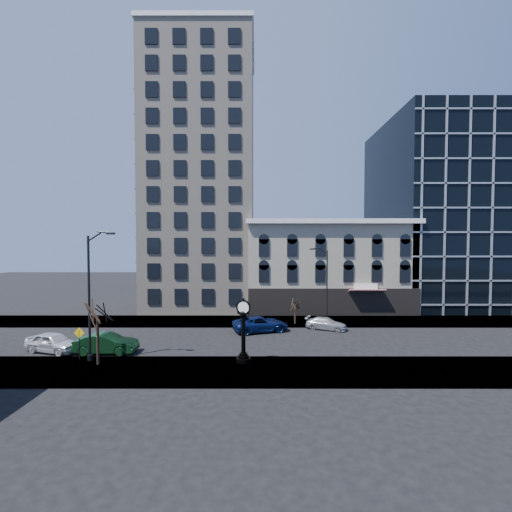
{
  "coord_description": "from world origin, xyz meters",
  "views": [
    {
      "loc": [
        2.03,
        -32.58,
        9.28
      ],
      "look_at": [
        2.0,
        4.0,
        8.0
      ],
      "focal_mm": 24.0,
      "sensor_mm": 36.0,
      "label": 1
    }
  ],
  "objects_px": {
    "warning_sign": "(79,338)",
    "car_near_a": "(53,342)",
    "street_lamp_near": "(97,261)",
    "street_clock": "(243,333)",
    "car_near_b": "(106,343)"
  },
  "relations": [
    {
      "from": "car_near_b",
      "to": "car_near_a",
      "type": "bearing_deg",
      "value": 85.81
    },
    {
      "from": "street_lamp_near",
      "to": "car_near_a",
      "type": "xyz_separation_m",
      "value": [
        -5.16,
        2.63,
        -7.12
      ]
    },
    {
      "from": "warning_sign",
      "to": "street_lamp_near",
      "type": "bearing_deg",
      "value": 1.59
    },
    {
      "from": "street_clock",
      "to": "car_near_b",
      "type": "distance_m",
      "value": 12.11
    },
    {
      "from": "street_clock",
      "to": "warning_sign",
      "type": "relative_size",
      "value": 1.91
    },
    {
      "from": "street_lamp_near",
      "to": "car_near_a",
      "type": "distance_m",
      "value": 9.17
    },
    {
      "from": "street_clock",
      "to": "warning_sign",
      "type": "xyz_separation_m",
      "value": [
        -12.91,
        0.31,
        -0.46
      ]
    },
    {
      "from": "car_near_a",
      "to": "car_near_b",
      "type": "distance_m",
      "value": 4.75
    },
    {
      "from": "street_lamp_near",
      "to": "car_near_a",
      "type": "relative_size",
      "value": 2.13
    },
    {
      "from": "street_clock",
      "to": "car_near_a",
      "type": "distance_m",
      "value": 16.8
    },
    {
      "from": "warning_sign",
      "to": "car_near_a",
      "type": "relative_size",
      "value": 0.54
    },
    {
      "from": "street_lamp_near",
      "to": "warning_sign",
      "type": "relative_size",
      "value": 3.97
    },
    {
      "from": "street_clock",
      "to": "car_near_b",
      "type": "xyz_separation_m",
      "value": [
        -11.76,
        2.49,
        -1.54
      ]
    },
    {
      "from": "car_near_a",
      "to": "street_clock",
      "type": "bearing_deg",
      "value": -82.28
    },
    {
      "from": "street_lamp_near",
      "to": "car_near_b",
      "type": "bearing_deg",
      "value": 109.18
    }
  ]
}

